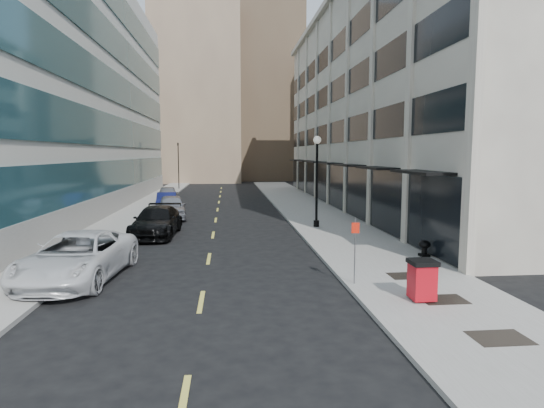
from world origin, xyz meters
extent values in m
plane|color=black|center=(0.00, 0.00, 0.00)|extent=(160.00, 160.00, 0.00)
cube|color=gray|center=(7.50, 20.00, 0.07)|extent=(5.00, 80.00, 0.15)
cube|color=gray|center=(-6.50, 20.00, 0.07)|extent=(3.00, 80.00, 0.15)
cube|color=beige|center=(17.00, 27.00, 9.00)|extent=(14.00, 46.00, 18.00)
cube|color=black|center=(10.02, 27.00, 2.00)|extent=(0.18, 46.00, 3.60)
cube|color=black|center=(10.03, 27.00, 6.50)|extent=(0.12, 46.00, 1.80)
cube|color=black|center=(10.03, 27.00, 10.00)|extent=(0.12, 46.00, 1.80)
cube|color=black|center=(10.03, 27.00, 13.50)|extent=(0.12, 46.00, 1.80)
cube|color=beige|center=(10.00, 4.00, 9.00)|extent=(0.35, 0.60, 18.00)
cube|color=beige|center=(10.00, 10.00, 9.00)|extent=(0.35, 0.60, 18.00)
cube|color=beige|center=(10.00, 16.00, 9.00)|extent=(0.35, 0.60, 18.00)
cube|color=beige|center=(10.00, 22.00, 9.00)|extent=(0.35, 0.60, 18.00)
cube|color=beige|center=(10.00, 28.00, 9.00)|extent=(0.35, 0.60, 18.00)
cube|color=beige|center=(10.00, 34.00, 9.00)|extent=(0.35, 0.60, 18.00)
cube|color=beige|center=(10.00, 40.00, 9.00)|extent=(0.35, 0.60, 18.00)
cube|color=beige|center=(10.00, 46.00, 9.00)|extent=(0.35, 0.60, 18.00)
cube|color=black|center=(9.35, 7.00, 3.90)|extent=(1.30, 4.00, 0.12)
cube|color=black|center=(9.35, 13.00, 3.90)|extent=(1.30, 4.00, 0.12)
cube|color=black|center=(9.35, 19.00, 3.90)|extent=(1.30, 4.00, 0.12)
cube|color=black|center=(9.35, 25.00, 3.90)|extent=(1.30, 4.00, 0.12)
cube|color=black|center=(9.35, 31.00, 3.90)|extent=(1.30, 4.00, 0.12)
cube|color=black|center=(9.35, 37.00, 3.90)|extent=(1.30, 4.00, 0.12)
cube|color=black|center=(9.35, 43.00, 3.90)|extent=(1.30, 4.00, 0.12)
cube|color=beige|center=(-16.00, 27.00, 10.00)|extent=(16.00, 46.00, 20.00)
cube|color=gray|center=(-7.96, 27.00, 0.90)|extent=(0.20, 46.00, 1.80)
cube|color=#28555E|center=(-7.97, 27.00, 3.00)|extent=(0.14, 45.60, 2.40)
cube|color=#28555E|center=(-7.97, 27.00, 6.50)|extent=(0.14, 45.60, 2.40)
cube|color=#28555E|center=(-7.97, 27.00, 10.00)|extent=(0.14, 45.60, 2.40)
cube|color=#28555E|center=(-7.97, 27.00, 13.50)|extent=(0.14, 45.60, 2.40)
cube|color=#28555E|center=(-7.97, 27.00, 17.00)|extent=(0.14, 45.60, 2.40)
cube|color=#998164|center=(-4.00, 68.00, 14.00)|extent=(14.00, 18.00, 28.00)
cube|color=brown|center=(8.00, 72.00, 17.00)|extent=(12.00, 16.00, 34.00)
cube|color=#998164|center=(-14.00, 78.00, 11.00)|extent=(12.00, 14.00, 22.00)
cube|color=beige|center=(18.00, 66.00, 10.00)|extent=(10.00, 14.00, 20.00)
cube|color=black|center=(7.60, -2.00, 0.15)|extent=(1.40, 1.00, 0.01)
cube|color=black|center=(7.60, 1.00, 0.15)|extent=(1.40, 1.00, 0.01)
cube|color=black|center=(7.60, 3.80, 0.15)|extent=(1.40, 1.00, 0.01)
cube|color=#D8CC4C|center=(0.00, -4.00, 0.01)|extent=(0.15, 2.20, 0.01)
cube|color=#D8CC4C|center=(0.00, 2.00, 0.01)|extent=(0.15, 2.20, 0.01)
cube|color=#D8CC4C|center=(0.00, 8.00, 0.01)|extent=(0.15, 2.20, 0.01)
cube|color=#D8CC4C|center=(0.00, 14.00, 0.01)|extent=(0.15, 2.20, 0.01)
cube|color=#D8CC4C|center=(0.00, 20.00, 0.01)|extent=(0.15, 2.20, 0.01)
cube|color=#D8CC4C|center=(0.00, 26.00, 0.01)|extent=(0.15, 2.20, 0.01)
cube|color=#D8CC4C|center=(0.00, 32.00, 0.01)|extent=(0.15, 2.20, 0.01)
cube|color=#D8CC4C|center=(0.00, 38.00, 0.01)|extent=(0.15, 2.20, 0.01)
cube|color=#D8CC4C|center=(0.00, 44.00, 0.01)|extent=(0.15, 2.20, 0.01)
cube|color=#D8CC4C|center=(0.00, 50.00, 0.01)|extent=(0.15, 2.20, 0.01)
cylinder|color=black|center=(-5.50, 48.00, 3.00)|extent=(0.12, 0.12, 6.00)
imported|color=black|center=(-5.50, 48.00, 5.99)|extent=(0.66, 0.66, 1.98)
imported|color=silver|center=(-4.71, 4.93, 0.89)|extent=(3.52, 6.63, 1.77)
imported|color=black|center=(-3.20, 14.00, 0.84)|extent=(2.60, 5.88, 1.68)
imported|color=gray|center=(-3.20, 21.00, 0.86)|extent=(2.66, 5.27, 1.72)
imported|color=#151A51|center=(-4.22, 26.11, 0.74)|extent=(1.95, 4.59, 1.47)
imported|color=gray|center=(-4.80, 31.36, 0.82)|extent=(2.55, 5.01, 1.63)
cube|color=#B90C17|center=(6.89, 1.00, 0.77)|extent=(0.70, 0.70, 1.13)
cube|color=black|center=(6.89, 1.00, 1.37)|extent=(0.79, 0.79, 0.14)
cylinder|color=black|center=(6.66, 1.37, 0.27)|extent=(0.07, 0.25, 0.25)
cylinder|color=black|center=(7.11, 1.37, 0.27)|extent=(0.07, 0.25, 0.25)
cylinder|color=black|center=(6.40, 15.52, 0.35)|extent=(0.35, 0.35, 0.39)
cylinder|color=black|center=(6.40, 15.52, 2.88)|extent=(0.15, 0.15, 5.02)
sphere|color=silver|center=(6.40, 15.52, 5.55)|extent=(0.48, 0.48, 0.48)
cone|color=black|center=(6.40, 15.52, 5.82)|extent=(0.13, 0.13, 0.20)
cylinder|color=slate|center=(5.30, 3.00, 1.32)|extent=(0.04, 0.04, 2.34)
cube|color=red|center=(5.30, 2.98, 2.15)|extent=(0.27, 0.07, 0.37)
cube|color=black|center=(9.60, 6.89, 0.21)|extent=(0.44, 0.44, 0.11)
cylinder|color=black|center=(9.60, 6.89, 0.43)|extent=(0.24, 0.24, 0.37)
ellipsoid|color=black|center=(9.60, 6.89, 0.69)|extent=(0.52, 0.52, 0.37)
camera|label=1|loc=(0.89, -12.26, 4.73)|focal=30.00mm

